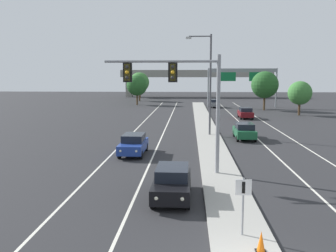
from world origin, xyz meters
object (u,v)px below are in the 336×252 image
at_px(overhead_signal_mast, 182,89).
at_px(tree_far_right_c, 265,85).
at_px(street_lamp_median, 208,79).
at_px(tree_far_left_c, 140,85).
at_px(car_oncoming_black, 172,182).
at_px(car_receding_green, 244,131).
at_px(median_sign_post, 243,198).
at_px(car_oncoming_blue, 133,144).
at_px(tree_far_left_b, 139,82).
at_px(tree_far_left_a, 137,85).
at_px(highway_sign_gantry, 242,75).
at_px(tree_far_right_b, 300,93).
at_px(car_receding_darkred, 245,113).
at_px(traffic_cone_median_nose, 261,242).
at_px(car_receding_grey, 215,103).

bearing_deg(overhead_signal_mast, tree_far_right_c, 72.76).
distance_m(street_lamp_median, tree_far_right_c, 31.32).
distance_m(street_lamp_median, tree_far_left_c, 65.77).
xyz_separation_m(street_lamp_median, car_oncoming_black, (-2.71, -19.64, -4.97)).
xyz_separation_m(street_lamp_median, car_receding_green, (3.46, -1.81, -4.97)).
bearing_deg(car_oncoming_black, median_sign_post, -58.03).
xyz_separation_m(car_oncoming_blue, tree_far_left_b, (-7.68, 61.44, 3.67)).
xyz_separation_m(car_oncoming_black, tree_far_left_c, (-12.57, 83.58, 2.80)).
xyz_separation_m(tree_far_right_c, tree_far_left_a, (-24.18, 10.69, -0.42)).
bearing_deg(tree_far_left_b, street_lamp_median, -75.08).
bearing_deg(highway_sign_gantry, tree_far_right_b, -64.22).
relative_size(car_receding_darkred, tree_far_right_c, 0.65).
distance_m(tree_far_left_c, tree_far_left_b, 11.99).
bearing_deg(car_receding_green, traffic_cone_median_nose, -96.93).
bearing_deg(street_lamp_median, overhead_signal_mast, -98.68).
bearing_deg(tree_far_left_c, highway_sign_gantry, -50.85).
height_order(car_oncoming_blue, highway_sign_gantry, highway_sign_gantry).
bearing_deg(traffic_cone_median_nose, tree_far_left_c, 100.04).
distance_m(car_receding_grey, highway_sign_gantry, 7.46).
relative_size(car_receding_green, tree_far_left_b, 0.65).
xyz_separation_m(highway_sign_gantry, tree_far_left_c, (-23.57, 28.95, -2.54)).
distance_m(tree_far_right_b, tree_far_left_a, 33.77).
height_order(car_receding_darkred, tree_far_left_b, tree_far_left_b).
bearing_deg(street_lamp_median, car_receding_grey, 84.83).
height_order(car_receding_darkred, traffic_cone_median_nose, car_receding_darkred).
bearing_deg(car_oncoming_black, car_receding_darkred, 75.96).
bearing_deg(tree_far_left_c, car_receding_darkred, -65.88).
bearing_deg(tree_far_right_c, tree_far_left_b, 137.81).
bearing_deg(tree_far_left_a, highway_sign_gantry, -12.95).
relative_size(traffic_cone_median_nose, tree_far_right_b, 0.14).
relative_size(car_receding_green, car_receding_darkred, 1.00).
bearing_deg(tree_far_right_c, traffic_cone_median_nose, -101.23).
bearing_deg(car_receding_grey, car_oncoming_blue, -101.98).
bearing_deg(overhead_signal_mast, tree_far_left_a, 100.75).
height_order(highway_sign_gantry, tree_far_left_c, highway_sign_gantry).
xyz_separation_m(car_oncoming_blue, highway_sign_gantry, (14.48, 44.36, 5.34)).
bearing_deg(highway_sign_gantry, tree_far_left_a, 167.05).
distance_m(median_sign_post, tree_far_left_b, 77.59).
bearing_deg(tree_far_right_b, car_receding_green, -117.33).
bearing_deg(tree_far_left_b, median_sign_post, -79.59).
bearing_deg(street_lamp_median, tree_far_right_b, 53.94).
relative_size(car_oncoming_blue, tree_far_left_c, 0.81).
height_order(car_receding_darkred, car_receding_grey, same).
relative_size(car_receding_grey, tree_far_left_b, 0.65).
xyz_separation_m(car_receding_green, car_receding_grey, (-0.34, 36.30, 0.00)).
height_order(overhead_signal_mast, car_receding_grey, overhead_signal_mast).
bearing_deg(tree_far_left_c, overhead_signal_mast, -80.69).
bearing_deg(car_receding_grey, overhead_signal_mast, -96.25).
bearing_deg(tree_far_right_c, highway_sign_gantry, 118.20).
bearing_deg(traffic_cone_median_nose, car_receding_green, 83.07).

